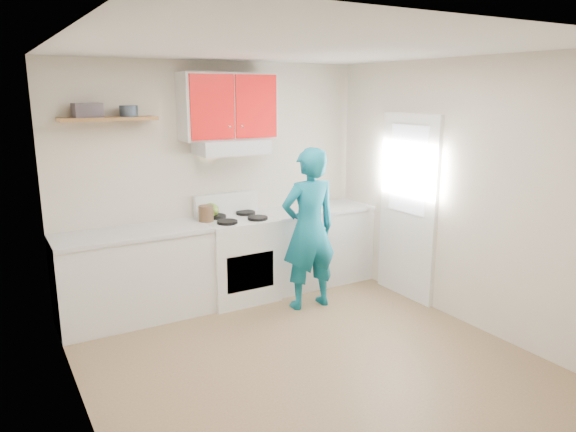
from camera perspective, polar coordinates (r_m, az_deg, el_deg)
floor at (r=4.84m, az=1.82°, el=-14.92°), size 3.80×3.80×0.00m
ceiling at (r=4.28m, az=2.08°, el=17.49°), size 3.60×3.80×0.04m
back_wall at (r=6.04m, az=-7.73°, el=3.74°), size 3.60×0.04×2.60m
front_wall at (r=3.01m, az=21.73°, el=-6.72°), size 3.60×0.04×2.60m
left_wall at (r=3.77m, az=-21.93°, el=-2.83°), size 0.04×3.80×2.60m
right_wall at (r=5.53m, az=17.93°, el=2.36°), size 0.04×3.80×2.60m
door at (r=6.05m, az=12.68°, el=0.90°), size 0.05×0.85×2.05m
door_glass at (r=5.96m, az=12.69°, el=4.87°), size 0.01×0.55×0.95m
counter_left at (r=5.66m, az=-16.08°, el=-6.21°), size 1.52×0.60×0.90m
counter_right at (r=6.49m, az=2.87°, el=-3.19°), size 1.32×0.60×0.90m
stove at (r=5.99m, az=-5.39°, el=-4.56°), size 0.76×0.65×0.92m
range_hood at (r=5.83m, az=-6.09°, el=7.36°), size 0.76×0.44×0.15m
upper_cabinets at (r=5.85m, az=-6.42°, el=11.55°), size 1.02×0.33×0.70m
shelf at (r=5.48m, az=-18.66°, el=9.81°), size 0.90×0.30×0.04m
books at (r=5.47m, az=-20.65°, el=10.53°), size 0.27×0.20×0.13m
tin at (r=5.50m, az=-16.64°, el=10.70°), size 0.22×0.22×0.11m
kettle at (r=5.95m, az=-8.26°, el=0.62°), size 0.22×0.22×0.16m
crock at (r=5.76m, az=-8.75°, el=0.16°), size 0.18×0.18×0.19m
cutting_board at (r=6.27m, az=2.77°, el=0.54°), size 0.30×0.24×0.02m
silicone_mat at (r=6.53m, az=4.97°, el=0.97°), size 0.33×0.29×0.01m
person at (r=5.62m, az=2.25°, el=-1.41°), size 0.65×0.45×1.73m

